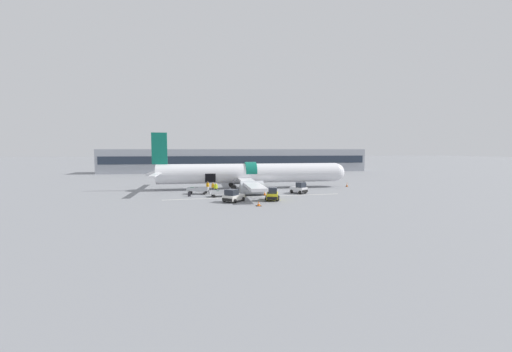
{
  "coord_description": "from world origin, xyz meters",
  "views": [
    {
      "loc": [
        -10.73,
        -49.79,
        6.72
      ],
      "look_at": [
        -1.82,
        1.59,
        2.26
      ],
      "focal_mm": 22.0,
      "sensor_mm": 36.0,
      "label": 1
    }
  ],
  "objects_px": {
    "baggage_cart_loading": "(198,190)",
    "ground_crew_loader_b": "(213,187)",
    "baggage_tug_rear": "(299,189)",
    "airplane": "(248,174)",
    "baggage_tug_mid": "(272,195)",
    "ground_crew_loader_a": "(208,186)",
    "suitcase_on_tarmac_upright": "(189,194)",
    "ground_crew_driver": "(216,188)",
    "baggage_tug_lead": "(233,196)",
    "baggage_cart_queued": "(222,193)"
  },
  "relations": [
    {
      "from": "ground_crew_driver",
      "to": "suitcase_on_tarmac_upright",
      "type": "relative_size",
      "value": 2.19
    },
    {
      "from": "baggage_tug_lead",
      "to": "ground_crew_loader_a",
      "type": "xyz_separation_m",
      "value": [
        -3.02,
        10.38,
        0.14
      ]
    },
    {
      "from": "baggage_tug_rear",
      "to": "ground_crew_driver",
      "type": "relative_size",
      "value": 1.66
    },
    {
      "from": "baggage_tug_lead",
      "to": "ground_crew_loader_a",
      "type": "bearing_deg",
      "value": 106.23
    },
    {
      "from": "ground_crew_loader_a",
      "to": "suitcase_on_tarmac_upright",
      "type": "xyz_separation_m",
      "value": [
        -2.71,
        -4.84,
        -0.52
      ]
    },
    {
      "from": "airplane",
      "to": "baggage_tug_rear",
      "type": "relative_size",
      "value": 12.43
    },
    {
      "from": "airplane",
      "to": "baggage_tug_mid",
      "type": "bearing_deg",
      "value": -84.03
    },
    {
      "from": "baggage_tug_lead",
      "to": "ground_crew_driver",
      "type": "relative_size",
      "value": 1.92
    },
    {
      "from": "baggage_tug_lead",
      "to": "baggage_cart_queued",
      "type": "xyz_separation_m",
      "value": [
        -1.19,
        4.75,
        -0.25
      ]
    },
    {
      "from": "baggage_tug_lead",
      "to": "ground_crew_loader_b",
      "type": "xyz_separation_m",
      "value": [
        -2.24,
        9.3,
        0.12
      ]
    },
    {
      "from": "baggage_cart_loading",
      "to": "baggage_cart_queued",
      "type": "xyz_separation_m",
      "value": [
        3.34,
        -3.08,
        -0.08
      ]
    },
    {
      "from": "baggage_cart_loading",
      "to": "ground_crew_loader_b",
      "type": "xyz_separation_m",
      "value": [
        2.29,
        1.46,
        0.29
      ]
    },
    {
      "from": "ground_crew_driver",
      "to": "baggage_tug_lead",
      "type": "bearing_deg",
      "value": -76.39
    },
    {
      "from": "airplane",
      "to": "baggage_tug_rear",
      "type": "bearing_deg",
      "value": -47.26
    },
    {
      "from": "ground_crew_driver",
      "to": "baggage_cart_queued",
      "type": "bearing_deg",
      "value": -77.11
    },
    {
      "from": "baggage_tug_lead",
      "to": "suitcase_on_tarmac_upright",
      "type": "bearing_deg",
      "value": 135.98
    },
    {
      "from": "baggage_cart_loading",
      "to": "ground_crew_loader_b",
      "type": "distance_m",
      "value": 2.73
    },
    {
      "from": "baggage_tug_mid",
      "to": "ground_crew_loader_a",
      "type": "height_order",
      "value": "baggage_tug_mid"
    },
    {
      "from": "baggage_tug_mid",
      "to": "ground_crew_loader_b",
      "type": "relative_size",
      "value": 1.94
    },
    {
      "from": "baggage_tug_mid",
      "to": "baggage_tug_rear",
      "type": "distance_m",
      "value": 7.9
    },
    {
      "from": "baggage_tug_mid",
      "to": "ground_crew_loader_a",
      "type": "bearing_deg",
      "value": 128.98
    },
    {
      "from": "airplane",
      "to": "ground_crew_loader_a",
      "type": "xyz_separation_m",
      "value": [
        -6.85,
        -2.95,
        -1.67
      ]
    },
    {
      "from": "baggage_tug_lead",
      "to": "suitcase_on_tarmac_upright",
      "type": "relative_size",
      "value": 4.21
    },
    {
      "from": "baggage_cart_queued",
      "to": "ground_crew_driver",
      "type": "xyz_separation_m",
      "value": [
        -0.67,
        2.93,
        0.43
      ]
    },
    {
      "from": "baggage_tug_mid",
      "to": "baggage_cart_queued",
      "type": "bearing_deg",
      "value": 144.66
    },
    {
      "from": "ground_crew_loader_b",
      "to": "ground_crew_driver",
      "type": "xyz_separation_m",
      "value": [
        0.38,
        -1.61,
        0.05
      ]
    },
    {
      "from": "baggage_tug_lead",
      "to": "ground_crew_driver",
      "type": "xyz_separation_m",
      "value": [
        -1.86,
        7.68,
        0.18
      ]
    },
    {
      "from": "baggage_tug_rear",
      "to": "baggage_cart_queued",
      "type": "relative_size",
      "value": 0.69
    },
    {
      "from": "baggage_tug_lead",
      "to": "suitcase_on_tarmac_upright",
      "type": "height_order",
      "value": "baggage_tug_lead"
    },
    {
      "from": "baggage_tug_mid",
      "to": "ground_crew_driver",
      "type": "height_order",
      "value": "baggage_tug_mid"
    },
    {
      "from": "ground_crew_loader_a",
      "to": "suitcase_on_tarmac_upright",
      "type": "distance_m",
      "value": 5.57
    },
    {
      "from": "ground_crew_loader_b",
      "to": "baggage_cart_loading",
      "type": "bearing_deg",
      "value": -147.38
    },
    {
      "from": "baggage_tug_mid",
      "to": "ground_crew_driver",
      "type": "bearing_deg",
      "value": 133.41
    },
    {
      "from": "baggage_tug_lead",
      "to": "ground_crew_loader_b",
      "type": "relative_size",
      "value": 2.05
    },
    {
      "from": "ground_crew_loader_a",
      "to": "suitcase_on_tarmac_upright",
      "type": "bearing_deg",
      "value": -119.2
    },
    {
      "from": "baggage_cart_loading",
      "to": "ground_crew_driver",
      "type": "bearing_deg",
      "value": -3.23
    },
    {
      "from": "baggage_tug_rear",
      "to": "airplane",
      "type": "bearing_deg",
      "value": 132.74
    },
    {
      "from": "ground_crew_driver",
      "to": "suitcase_on_tarmac_upright",
      "type": "xyz_separation_m",
      "value": [
        -3.87,
        -2.15,
        -0.55
      ]
    },
    {
      "from": "baggage_tug_mid",
      "to": "ground_crew_driver",
      "type": "distance_m",
      "value": 10.27
    },
    {
      "from": "baggage_tug_rear",
      "to": "baggage_cart_queued",
      "type": "distance_m",
      "value": 11.94
    },
    {
      "from": "airplane",
      "to": "baggage_tug_lead",
      "type": "relative_size",
      "value": 10.71
    },
    {
      "from": "baggage_tug_lead",
      "to": "ground_crew_driver",
      "type": "height_order",
      "value": "ground_crew_driver"
    },
    {
      "from": "baggage_tug_lead",
      "to": "ground_crew_driver",
      "type": "bearing_deg",
      "value": 103.61
    },
    {
      "from": "baggage_tug_lead",
      "to": "ground_crew_loader_b",
      "type": "distance_m",
      "value": 9.56
    },
    {
      "from": "airplane",
      "to": "baggage_tug_lead",
      "type": "height_order",
      "value": "airplane"
    },
    {
      "from": "ground_crew_loader_b",
      "to": "ground_crew_driver",
      "type": "bearing_deg",
      "value": -76.61
    },
    {
      "from": "ground_crew_loader_b",
      "to": "suitcase_on_tarmac_upright",
      "type": "xyz_separation_m",
      "value": [
        -3.48,
        -3.76,
        -0.5
      ]
    },
    {
      "from": "baggage_cart_loading",
      "to": "baggage_cart_queued",
      "type": "distance_m",
      "value": 4.55
    },
    {
      "from": "baggage_cart_queued",
      "to": "suitcase_on_tarmac_upright",
      "type": "relative_size",
      "value": 5.24
    },
    {
      "from": "airplane",
      "to": "baggage_cart_loading",
      "type": "distance_m",
      "value": 10.19
    }
  ]
}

